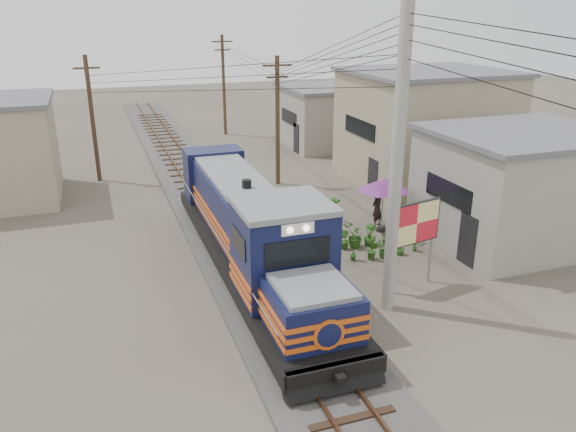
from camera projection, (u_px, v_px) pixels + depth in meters
name	position (u px, v px, depth m)	size (l,w,h in m)	color
ground	(282.00, 318.00, 17.96)	(120.00, 120.00, 0.00)	#473F35
ballast	(215.00, 214.00, 26.78)	(3.60, 70.00, 0.16)	#595651
track	(215.00, 211.00, 26.72)	(1.15, 70.00, 0.12)	#51331E
locomotive	(252.00, 232.00, 20.39)	(2.83, 15.38, 3.81)	black
utility_pole_main	(397.00, 161.00, 16.86)	(0.40, 0.40, 10.00)	#9E9B93
wooden_pole_mid	(278.00, 119.00, 30.47)	(1.60, 0.24, 7.00)	#4C3826
wooden_pole_far	(224.00, 83.00, 42.86)	(1.60, 0.24, 7.50)	#4C3826
wooden_pole_left	(92.00, 117.00, 31.06)	(1.60, 0.24, 7.00)	#4C3826
power_lines	(211.00, 54.00, 22.80)	(9.65, 19.00, 3.30)	black
shophouse_front	(520.00, 186.00, 23.36)	(7.35, 6.30, 4.70)	gray
shophouse_mid	(424.00, 126.00, 31.38)	(8.40, 7.35, 6.20)	gray
shophouse_back	(329.00, 116.00, 40.11)	(6.30, 6.30, 4.20)	gray
billboard	(416.00, 226.00, 19.14)	(2.04, 0.55, 3.19)	#99999E
market_umbrella	(384.00, 185.00, 24.24)	(2.37, 2.37, 2.45)	black
vendor	(377.00, 208.00, 25.29)	(0.62, 0.41, 1.70)	black
plant_nursery	(369.00, 241.00, 22.85)	(3.18, 2.20, 0.96)	#275618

